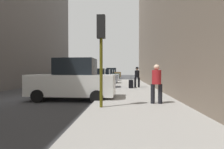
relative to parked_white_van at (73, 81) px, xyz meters
The scene contains 13 objects.
ground_plane 2.84m from the parked_white_van, behind, with size 120.00×120.00×0.00m, color #38383A.
sidewalk 3.49m from the parked_white_van, ahead, with size 4.00×40.00×0.15m, color gray.
parked_white_van is the anchor object (origin of this frame).
parked_blue_sedan 6.09m from the parked_white_van, 90.00° to the left, with size 4.24×2.14×1.79m.
parked_gray_coupe 11.53m from the parked_white_van, 90.00° to the left, with size 4.26×2.17×1.79m.
parked_silver_sedan 17.27m from the parked_white_van, 90.00° to the left, with size 4.21×2.08×1.79m.
parked_dark_green_sedan 22.99m from the parked_white_van, 90.00° to the left, with size 4.25×2.15×1.79m.
parked_bronze_suv 28.80m from the parked_white_van, 90.00° to the left, with size 4.64×2.14×2.25m.
fire_hydrant 6.64m from the parked_white_van, 74.19° to the left, with size 0.42×0.22×0.70m.
traffic_light 3.57m from the parked_white_van, 53.68° to the right, with size 0.32×0.32×3.60m.
pedestrian_with_fedora 7.15m from the parked_white_van, 56.63° to the left, with size 0.50×0.41×1.78m.
pedestrian_in_red_jacket 4.47m from the parked_white_van, 20.99° to the right, with size 0.51×0.42×1.71m.
rolling_suitcase 6.35m from the parked_white_van, 57.69° to the left, with size 0.41×0.59×1.04m.
Camera 1 is at (5.36, -9.43, 1.58)m, focal length 28.00 mm.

